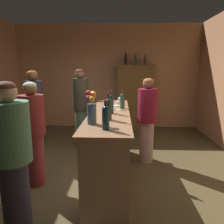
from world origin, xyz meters
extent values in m
plane|color=#483C24|center=(0.00, 0.00, 0.00)|extent=(7.72, 7.72, 0.00)
cube|color=#B27D55|center=(0.00, 3.03, 1.46)|extent=(5.30, 0.12, 2.92)
cube|color=#937154|center=(0.22, -0.10, 0.51)|extent=(0.52, 2.34, 1.01)
cube|color=#966B4A|center=(0.22, -0.10, 1.04)|extent=(0.59, 2.44, 0.05)
cube|color=brown|center=(0.77, 2.73, 0.90)|extent=(0.97, 0.36, 1.80)
cube|color=brown|center=(0.77, 2.73, 1.77)|extent=(1.05, 0.42, 0.06)
cylinder|color=#1D3423|center=(0.23, -0.60, 1.18)|extent=(0.08, 0.08, 0.24)
sphere|color=#1D3423|center=(0.23, -0.60, 1.30)|extent=(0.08, 0.08, 0.08)
cylinder|color=#1D3423|center=(0.23, -0.60, 1.35)|extent=(0.03, 0.03, 0.10)
cylinder|color=red|center=(0.23, -0.60, 1.40)|extent=(0.03, 0.03, 0.02)
cylinder|color=#2A4931|center=(0.41, 0.19, 1.17)|extent=(0.07, 0.07, 0.20)
sphere|color=#2A4931|center=(0.41, 0.19, 1.27)|extent=(0.07, 0.07, 0.07)
cylinder|color=#2A4931|center=(0.41, 0.19, 1.31)|extent=(0.02, 0.02, 0.09)
cylinder|color=#B11B25|center=(0.41, 0.19, 1.36)|extent=(0.03, 0.03, 0.02)
cylinder|color=#183038|center=(0.23, -1.04, 1.17)|extent=(0.08, 0.08, 0.22)
sphere|color=#183038|center=(0.23, -1.04, 1.28)|extent=(0.08, 0.08, 0.08)
cylinder|color=#183038|center=(0.23, -1.04, 1.32)|extent=(0.03, 0.03, 0.08)
cylinder|color=#A8241A|center=(0.23, -1.04, 1.37)|extent=(0.03, 0.03, 0.02)
cylinder|color=#212D37|center=(0.25, -0.21, 1.18)|extent=(0.07, 0.07, 0.24)
sphere|color=#212D37|center=(0.25, -0.21, 1.30)|extent=(0.07, 0.07, 0.07)
cylinder|color=#212D37|center=(0.25, -0.21, 1.34)|extent=(0.03, 0.03, 0.08)
cylinder|color=#B11725|center=(0.25, -0.21, 1.39)|extent=(0.03, 0.03, 0.02)
cylinder|color=white|center=(0.18, 0.12, 1.07)|extent=(0.06, 0.06, 0.00)
cylinder|color=white|center=(0.18, 0.12, 1.10)|extent=(0.01, 0.01, 0.06)
ellipsoid|color=white|center=(0.18, 0.12, 1.17)|extent=(0.08, 0.08, 0.07)
cylinder|color=white|center=(0.37, 0.57, 1.07)|extent=(0.07, 0.07, 0.00)
cylinder|color=white|center=(0.37, 0.57, 1.10)|extent=(0.01, 0.01, 0.07)
ellipsoid|color=white|center=(0.37, 0.57, 1.17)|extent=(0.07, 0.07, 0.06)
ellipsoid|color=maroon|center=(0.37, 0.57, 1.15)|extent=(0.06, 0.06, 0.02)
cylinder|color=white|center=(0.35, 0.08, 1.07)|extent=(0.07, 0.07, 0.00)
cylinder|color=white|center=(0.35, 0.08, 1.10)|extent=(0.01, 0.01, 0.07)
ellipsoid|color=white|center=(0.35, 0.08, 1.18)|extent=(0.07, 0.07, 0.07)
cylinder|color=#415A71|center=(0.05, -0.82, 1.18)|extent=(0.11, 0.11, 0.24)
cylinder|color=#38602D|center=(0.08, -0.81, 1.31)|extent=(0.01, 0.01, 0.20)
sphere|color=orange|center=(0.08, -0.81, 1.41)|extent=(0.06, 0.06, 0.06)
cylinder|color=#38602D|center=(0.06, -0.79, 1.31)|extent=(0.01, 0.01, 0.20)
sphere|color=yellow|center=(0.06, -0.79, 1.41)|extent=(0.08, 0.08, 0.08)
cylinder|color=#38602D|center=(0.01, -0.80, 1.32)|extent=(0.01, 0.01, 0.22)
sphere|color=red|center=(0.01, -0.80, 1.43)|extent=(0.06, 0.06, 0.06)
cylinder|color=#38602D|center=(0.03, -0.83, 1.29)|extent=(0.01, 0.01, 0.17)
sphere|color=#CC3F82|center=(0.03, -0.83, 1.38)|extent=(0.06, 0.06, 0.06)
cylinder|color=#38602D|center=(0.06, -0.86, 1.29)|extent=(0.01, 0.01, 0.16)
sphere|color=gold|center=(0.06, -0.86, 1.36)|extent=(0.06, 0.06, 0.06)
cylinder|color=white|center=(0.30, 0.42, 1.07)|extent=(0.15, 0.15, 0.01)
cylinder|color=black|center=(0.51, 2.73, 1.92)|extent=(0.07, 0.07, 0.23)
sphere|color=black|center=(0.51, 2.73, 2.04)|extent=(0.07, 0.07, 0.07)
cylinder|color=black|center=(0.51, 2.73, 2.08)|extent=(0.03, 0.03, 0.09)
cylinder|color=red|center=(0.51, 2.73, 2.13)|extent=(0.03, 0.03, 0.02)
cylinder|color=#254A26|center=(0.78, 2.73, 1.92)|extent=(0.06, 0.06, 0.23)
sphere|color=#254A26|center=(0.78, 2.73, 2.03)|extent=(0.06, 0.06, 0.06)
cylinder|color=#254A26|center=(0.78, 2.73, 2.06)|extent=(0.02, 0.02, 0.07)
cylinder|color=red|center=(0.78, 2.73, 2.11)|extent=(0.03, 0.03, 0.02)
cylinder|color=#402B18|center=(1.03, 2.73, 1.89)|extent=(0.06, 0.06, 0.18)
sphere|color=#402B18|center=(1.03, 2.73, 1.99)|extent=(0.06, 0.06, 0.06)
cylinder|color=#402B18|center=(1.03, 2.73, 2.03)|extent=(0.02, 0.02, 0.10)
cylinder|color=black|center=(1.03, 2.73, 2.09)|extent=(0.02, 0.02, 0.02)
cylinder|color=#B4AD8C|center=(-1.32, 0.86, 0.42)|extent=(0.25, 0.25, 0.83)
cylinder|color=#27272D|center=(-1.32, 0.86, 1.15)|extent=(0.35, 0.35, 0.64)
sphere|color=brown|center=(-1.32, 0.86, 1.56)|extent=(0.21, 0.21, 0.21)
ellipsoid|color=#98561C|center=(-1.32, 0.86, 1.61)|extent=(0.20, 0.20, 0.12)
cylinder|color=maroon|center=(-0.86, -0.35, 0.39)|extent=(0.25, 0.25, 0.77)
cylinder|color=maroon|center=(-0.86, -0.35, 1.06)|extent=(0.34, 0.34, 0.57)
sphere|color=brown|center=(-0.86, -0.35, 1.43)|extent=(0.19, 0.19, 0.19)
ellipsoid|color=#ABB599|center=(-0.86, -0.35, 1.47)|extent=(0.18, 0.18, 0.10)
cylinder|color=#416049|center=(-0.48, 1.30, 0.42)|extent=(0.25, 0.25, 0.85)
cylinder|color=#343227|center=(-0.48, 1.30, 1.17)|extent=(0.34, 0.34, 0.65)
sphere|color=brown|center=(-0.48, 1.30, 1.59)|extent=(0.21, 0.21, 0.21)
ellipsoid|color=#5F291B|center=(-0.48, 1.30, 1.64)|extent=(0.20, 0.20, 0.11)
cylinder|color=#262436|center=(-0.69, -1.28, 0.40)|extent=(0.28, 0.28, 0.79)
cylinder|color=#456F4F|center=(-0.69, -1.28, 1.09)|extent=(0.39, 0.39, 0.60)
sphere|color=tan|center=(-0.69, -1.28, 1.48)|extent=(0.20, 0.20, 0.20)
ellipsoid|color=#543122|center=(-0.69, -1.28, 1.53)|extent=(0.19, 0.19, 0.11)
cylinder|color=#A18C89|center=(0.87, 0.54, 0.38)|extent=(0.25, 0.25, 0.76)
cylinder|color=maroon|center=(0.87, 0.54, 1.06)|extent=(0.35, 0.35, 0.59)
sphere|color=brown|center=(0.87, 0.54, 1.44)|extent=(0.20, 0.20, 0.20)
ellipsoid|color=#984B2B|center=(0.87, 0.54, 1.48)|extent=(0.19, 0.19, 0.11)
camera|label=1|loc=(0.39, -3.22, 1.70)|focal=34.19mm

